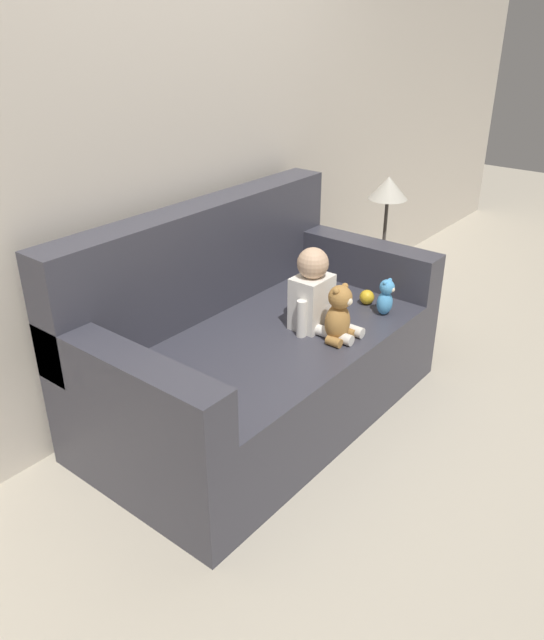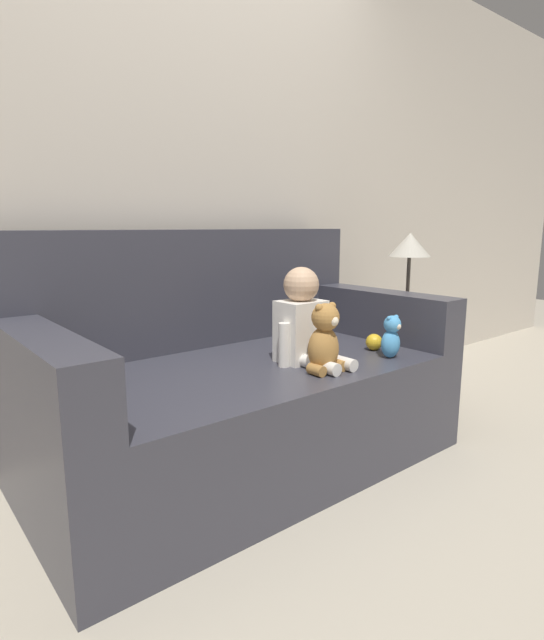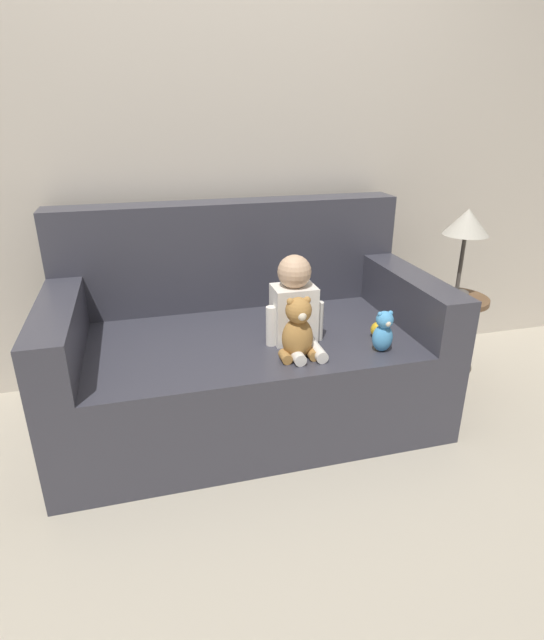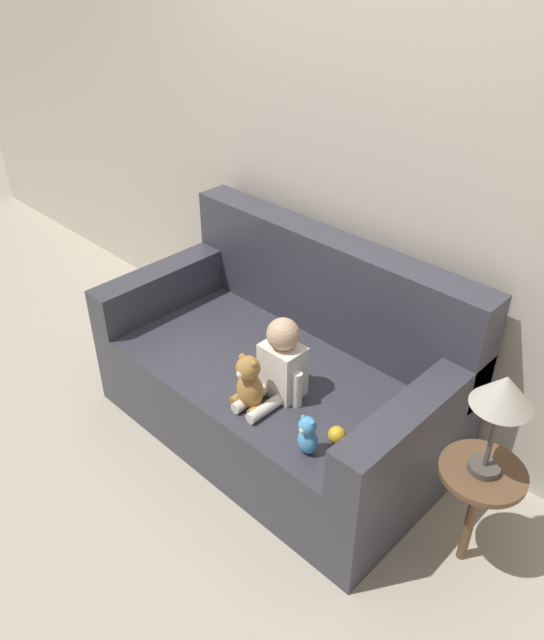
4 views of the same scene
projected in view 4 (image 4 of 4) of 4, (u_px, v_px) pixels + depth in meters
The scene contains 8 objects.
ground_plane at pixel (275, 429), 3.27m from camera, with size 12.00×12.00×0.00m, color #B7AD99.
wall_back at pixel (359, 163), 2.89m from camera, with size 8.00×0.05×2.60m.
couch at pixel (284, 374), 3.13m from camera, with size 1.74×0.95×0.98m.
person_baby at pixel (280, 364), 2.74m from camera, with size 0.26×0.33×0.39m.
teddy_bear_brown at pixel (249, 384), 2.68m from camera, with size 0.16×0.12×0.27m.
plush_toy_side at pixel (308, 435), 2.47m from camera, with size 0.09×0.08×0.18m.
toy_ball at pixel (337, 435), 2.55m from camera, with size 0.07×0.07×0.07m.
side_table at pixel (494, 429), 2.23m from camera, with size 0.33×0.33×0.96m.
Camera 4 is at (1.68, -1.74, 2.28)m, focal length 35.00 mm.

